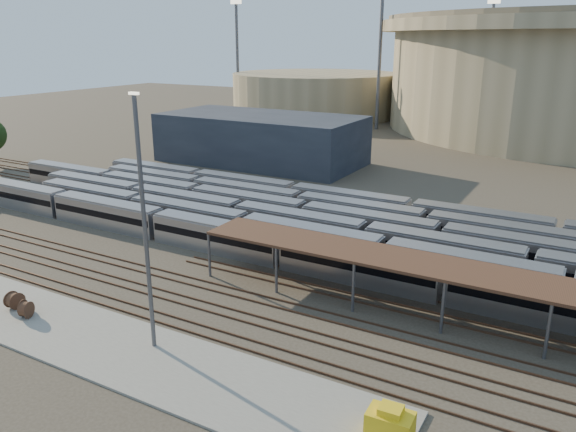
% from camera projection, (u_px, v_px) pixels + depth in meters
% --- Properties ---
extents(ground, '(420.00, 420.00, 0.00)m').
position_uv_depth(ground, '(265.00, 296.00, 57.64)').
color(ground, '#383026').
rests_on(ground, ground).
extents(apron, '(50.00, 9.00, 0.20)m').
position_uv_depth(apron, '(122.00, 350.00, 47.51)').
color(apron, gray).
rests_on(apron, ground).
extents(subway_trains, '(127.78, 23.90, 3.60)m').
position_uv_depth(subway_trains, '(363.00, 233.00, 70.95)').
color(subway_trains, '#A1A1A6').
rests_on(subway_trains, ground).
extents(inspection_shed, '(60.30, 6.00, 5.30)m').
position_uv_depth(inspection_shed, '(502.00, 281.00, 49.13)').
color(inspection_shed, '#515155').
rests_on(inspection_shed, ground).
extents(empty_tracks, '(170.00, 9.62, 0.18)m').
position_uv_depth(empty_tracks, '(238.00, 315.00, 53.46)').
color(empty_tracks, '#4C3323').
rests_on(empty_tracks, ground).
extents(secondary_arena, '(56.00, 56.00, 14.00)m').
position_uv_depth(secondary_arena, '(315.00, 94.00, 191.48)').
color(secondary_arena, gray).
rests_on(secondary_arena, ground).
extents(service_building, '(42.00, 20.00, 10.00)m').
position_uv_depth(service_building, '(261.00, 139.00, 118.15)').
color(service_building, '#1E232D').
rests_on(service_building, ground).
extents(floodlight_0, '(4.00, 1.00, 38.40)m').
position_uv_depth(floodlight_0, '(380.00, 55.00, 156.69)').
color(floodlight_0, '#515155').
rests_on(floodlight_0, ground).
extents(floodlight_1, '(4.00, 1.00, 38.40)m').
position_uv_depth(floodlight_1, '(237.00, 52.00, 190.77)').
color(floodlight_1, '#515155').
rests_on(floodlight_1, ground).
extents(floodlight_3, '(4.00, 1.00, 38.40)m').
position_uv_depth(floodlight_3, '(489.00, 52.00, 188.78)').
color(floodlight_3, '#515155').
rests_on(floodlight_3, ground).
extents(cable_reel_west, '(1.37, 1.82, 1.62)m').
position_uv_depth(cable_reel_west, '(26.00, 309.00, 52.67)').
color(cable_reel_west, brown).
rests_on(cable_reel_west, apron).
extents(cable_reel_east, '(1.03, 1.73, 1.68)m').
position_uv_depth(cable_reel_east, '(14.00, 300.00, 54.34)').
color(cable_reel_east, brown).
rests_on(cable_reel_east, apron).
extents(yard_light_pole, '(0.82, 0.36, 21.29)m').
position_uv_depth(yard_light_pole, '(145.00, 227.00, 44.74)').
color(yard_light_pole, '#515155').
rests_on(yard_light_pole, apron).
extents(yellow_equipment, '(3.09, 2.01, 1.88)m').
position_uv_depth(yellow_equipment, '(390.00, 425.00, 36.67)').
color(yellow_equipment, gold).
rests_on(yellow_equipment, apron).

